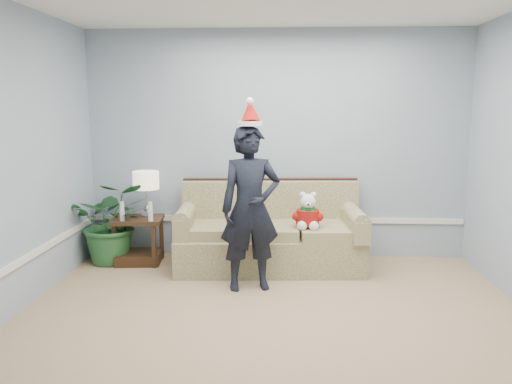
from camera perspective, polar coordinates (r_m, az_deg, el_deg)
The scene contains 10 objects.
room_shell at distance 3.47m, azimuth 1.82°, elevation 2.25°, with size 4.54×5.04×2.74m.
wainscot_trim at distance 4.97m, azimuth -11.71°, elevation -6.28°, with size 4.49×4.99×0.06m.
sofa at distance 5.70m, azimuth 1.54°, elevation -5.13°, with size 2.12×1.01×0.97m.
side_table at distance 6.01m, azimuth -13.23°, elevation -5.93°, with size 0.60×0.52×0.54m.
table_lamp at distance 5.89m, azimuth -12.47°, elevation 1.10°, with size 0.30×0.30×0.53m.
candle_pair at distance 5.75m, azimuth -13.53°, elevation -2.24°, with size 0.38×0.06×0.22m.
houseplant at distance 6.04m, azimuth -16.09°, elevation -3.29°, with size 0.87×0.75×0.97m, color #255F30.
man at distance 4.90m, azimuth -0.65°, elevation -1.91°, with size 0.59×0.39×1.63m, color black.
santa_hat at distance 4.81m, azimuth -0.66°, elevation 8.97°, with size 0.27×0.30×0.28m.
teddy_bear at distance 5.40m, azimuth 5.94°, elevation -2.63°, with size 0.25×0.28×0.40m.
Camera 1 is at (0.07, -3.44, 1.80)m, focal length 35.00 mm.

